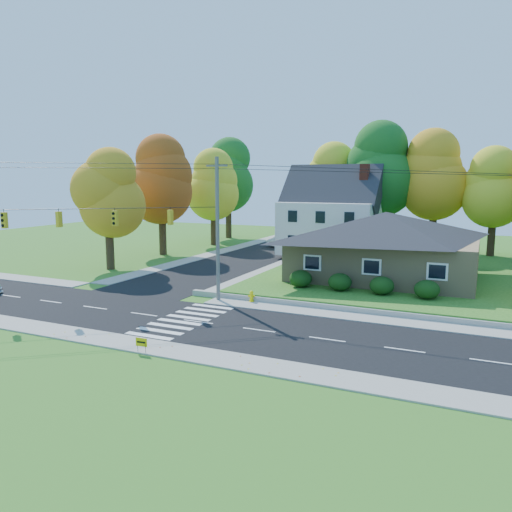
# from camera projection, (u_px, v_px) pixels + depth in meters

# --- Properties ---
(ground) EXTENTS (120.00, 120.00, 0.00)m
(ground) POSITION_uv_depth(u_px,v_px,m) (198.00, 322.00, 29.90)
(ground) COLOR #3D7923
(road_main) EXTENTS (90.00, 8.00, 0.02)m
(road_main) POSITION_uv_depth(u_px,v_px,m) (198.00, 322.00, 29.90)
(road_main) COLOR black
(road_main) RESTS_ON ground
(road_cross) EXTENTS (8.00, 44.00, 0.02)m
(road_cross) POSITION_uv_depth(u_px,v_px,m) (257.00, 255.00, 56.55)
(road_cross) COLOR black
(road_cross) RESTS_ON ground
(sidewalk_north) EXTENTS (90.00, 2.00, 0.08)m
(sidewalk_north) POSITION_uv_depth(u_px,v_px,m) (236.00, 303.00, 34.38)
(sidewalk_north) COLOR #9C9A90
(sidewalk_north) RESTS_ON ground
(sidewalk_south) EXTENTS (90.00, 2.00, 0.08)m
(sidewalk_south) POSITION_uv_depth(u_px,v_px,m) (147.00, 346.00, 25.40)
(sidewalk_south) COLOR #9C9A90
(sidewalk_south) RESTS_ON ground
(lawn) EXTENTS (30.00, 30.00, 0.50)m
(lawn) POSITION_uv_depth(u_px,v_px,m) (452.00, 275.00, 43.36)
(lawn) COLOR #3D7923
(lawn) RESTS_ON ground
(ranch_house) EXTENTS (14.60, 10.60, 5.40)m
(ranch_house) POSITION_uv_depth(u_px,v_px,m) (385.00, 244.00, 40.48)
(ranch_house) COLOR tan
(ranch_house) RESTS_ON lawn
(colonial_house) EXTENTS (10.40, 8.40, 9.60)m
(colonial_house) POSITION_uv_depth(u_px,v_px,m) (332.00, 216.00, 54.34)
(colonial_house) COLOR silver
(colonial_house) RESTS_ON lawn
(hedge_row) EXTENTS (10.70, 1.70, 1.27)m
(hedge_row) POSITION_uv_depth(u_px,v_px,m) (361.00, 284.00, 35.43)
(hedge_row) COLOR #163A10
(hedge_row) RESTS_ON lawn
(traffic_infrastructure) EXTENTS (38.10, 10.66, 10.00)m
(traffic_infrastructure) POSITION_uv_depth(u_px,v_px,m) (206.00, 234.00, 30.40)
(traffic_infrastructure) COLOR #666059
(traffic_infrastructure) RESTS_ON ground
(tree_lot_0) EXTENTS (6.72, 6.72, 12.51)m
(tree_lot_0) POSITION_uv_depth(u_px,v_px,m) (330.00, 181.00, 60.01)
(tree_lot_0) COLOR #3F2A19
(tree_lot_0) RESTS_ON lawn
(tree_lot_1) EXTENTS (7.84, 7.84, 14.60)m
(tree_lot_1) POSITION_uv_depth(u_px,v_px,m) (379.00, 170.00, 56.44)
(tree_lot_1) COLOR #3F2A19
(tree_lot_1) RESTS_ON lawn
(tree_lot_2) EXTENTS (7.28, 7.28, 13.56)m
(tree_lot_2) POSITION_uv_depth(u_px,v_px,m) (435.00, 175.00, 54.96)
(tree_lot_2) COLOR #3F2A19
(tree_lot_2) RESTS_ON lawn
(tree_lot_3) EXTENTS (6.16, 6.16, 11.47)m
(tree_lot_3) POSITION_uv_depth(u_px,v_px,m) (495.00, 188.00, 51.78)
(tree_lot_3) COLOR #3F2A19
(tree_lot_3) RESTS_ON lawn
(tree_west_0) EXTENTS (6.16, 6.16, 11.47)m
(tree_west_0) POSITION_uv_depth(u_px,v_px,m) (108.00, 194.00, 46.62)
(tree_west_0) COLOR #3F2A19
(tree_west_0) RESTS_ON ground
(tree_west_1) EXTENTS (7.28, 7.28, 13.56)m
(tree_west_1) POSITION_uv_depth(u_px,v_px,m) (161.00, 180.00, 55.81)
(tree_west_1) COLOR #3F2A19
(tree_west_1) RESTS_ON ground
(tree_west_2) EXTENTS (6.72, 6.72, 12.51)m
(tree_west_2) POSITION_uv_depth(u_px,v_px,m) (213.00, 185.00, 64.48)
(tree_west_2) COLOR #3F2A19
(tree_west_2) RESTS_ON ground
(tree_west_3) EXTENTS (7.84, 7.84, 14.60)m
(tree_west_3) POSITION_uv_depth(u_px,v_px,m) (228.00, 175.00, 72.30)
(tree_west_3) COLOR #3F2A19
(tree_west_3) RESTS_ON ground
(white_car) EXTENTS (3.18, 4.90, 1.53)m
(white_car) POSITION_uv_depth(u_px,v_px,m) (283.00, 240.00, 64.10)
(white_car) COLOR silver
(white_car) RESTS_ON road_cross
(fire_hydrant) EXTENTS (0.48, 0.38, 0.85)m
(fire_hydrant) POSITION_uv_depth(u_px,v_px,m) (251.00, 297.00, 34.60)
(fire_hydrant) COLOR yellow
(fire_hydrant) RESTS_ON ground
(yard_sign) EXTENTS (0.64, 0.07, 0.79)m
(yard_sign) POSITION_uv_depth(u_px,v_px,m) (141.00, 343.00, 24.37)
(yard_sign) COLOR black
(yard_sign) RESTS_ON ground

